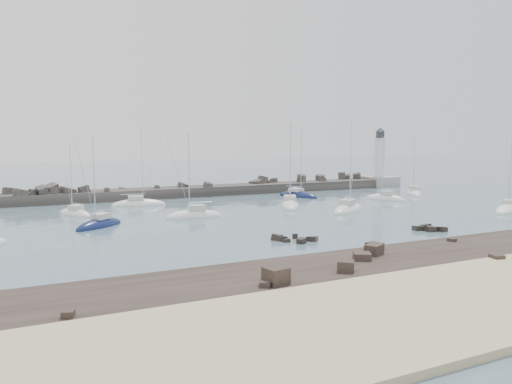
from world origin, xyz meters
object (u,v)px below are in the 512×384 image
sailboat_5 (290,206)px  sailboat_10 (414,194)px  sailboat_7 (298,196)px  sailboat_3 (139,205)px  sailboat_6 (348,210)px  sailboat_2 (99,226)px  sailboat_8 (385,199)px  lighthouse (379,173)px  sailboat_4 (194,217)px  sailboat_1 (75,214)px  sailboat_9 (510,210)px

sailboat_5 → sailboat_10: bearing=8.9°
sailboat_5 → sailboat_7: 14.78m
sailboat_5 → sailboat_3: bearing=150.0°
sailboat_6 → sailboat_7: bearing=81.8°
sailboat_10 → sailboat_2: bearing=-170.5°
sailboat_8 → lighthouse: bearing=52.4°
sailboat_5 → sailboat_8: bearing=1.4°
sailboat_2 → sailboat_4: 13.49m
sailboat_1 → sailboat_10: size_ratio=0.87×
sailboat_8 → sailboat_9: bearing=-68.4°
sailboat_4 → sailboat_8: sailboat_4 is taller
lighthouse → sailboat_7: 30.92m
sailboat_7 → sailboat_10: bearing=-16.8°
sailboat_6 → sailboat_8: sailboat_6 is taller
sailboat_5 → sailboat_8: (20.52, 0.51, 0.00)m
sailboat_2 → sailboat_10: (63.08, 10.61, 0.01)m
sailboat_2 → sailboat_3: size_ratio=0.88×
sailboat_6 → sailboat_9: bearing=-26.6°
lighthouse → sailboat_3: (-59.65, -9.85, -2.96)m
sailboat_7 → sailboat_9: size_ratio=0.90×
sailboat_4 → sailboat_6: sailboat_6 is taller
sailboat_3 → sailboat_10: size_ratio=1.05×
sailboat_3 → sailboat_5: 25.50m
sailboat_2 → sailboat_3: (9.23, 18.37, -0.01)m
lighthouse → sailboat_4: lighthouse is taller
sailboat_3 → sailboat_4: 17.09m
sailboat_3 → sailboat_8: bearing=-16.0°
sailboat_1 → sailboat_6: bearing=-20.2°
sailboat_2 → sailboat_6: sailboat_6 is taller
sailboat_2 → sailboat_8: 52.19m
sailboat_3 → sailboat_8: sailboat_3 is taller
sailboat_5 → sailboat_9: sailboat_9 is taller
sailboat_3 → sailboat_5: sailboat_5 is taller
sailboat_9 → sailboat_10: bearing=82.0°
sailboat_1 → sailboat_3: sailboat_3 is taller
sailboat_5 → sailboat_7: size_ratio=1.05×
sailboat_2 → sailboat_7: size_ratio=0.87×
sailboat_6 → sailboat_7: 20.16m
lighthouse → sailboat_3: bearing=-170.6°
sailboat_6 → sailboat_10: sailboat_6 is taller
sailboat_2 → sailboat_5: sailboat_5 is taller
sailboat_4 → sailboat_9: 48.80m
sailboat_4 → sailboat_7: (26.63, 15.77, -0.02)m
sailboat_6 → sailboat_10: size_ratio=1.15×
lighthouse → sailboat_8: bearing=-127.6°
sailboat_7 → sailboat_8: 16.46m
sailboat_4 → sailboat_6: 24.13m
lighthouse → sailboat_1: size_ratio=1.24×
sailboat_2 → sailboat_1: bearing=98.0°
sailboat_3 → sailboat_9: 59.75m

